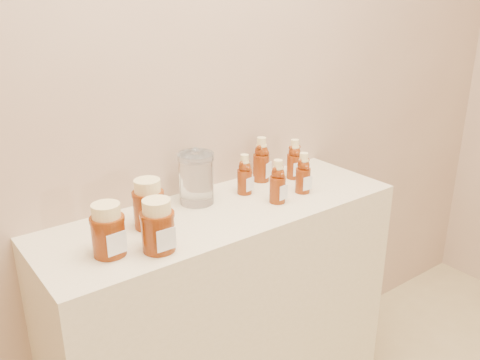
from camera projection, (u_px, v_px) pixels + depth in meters
wall_back at (186, 59)px, 1.61m from camera, size 3.50×0.02×2.70m
display_table at (226, 326)px, 1.78m from camera, size 1.20×0.40×0.90m
bear_bottle_back_left at (245, 172)px, 1.72m from camera, size 0.06×0.06×0.16m
bear_bottle_back_mid at (261, 157)px, 1.83m from camera, size 0.08×0.08×0.19m
bear_bottle_back_right at (294, 157)px, 1.86m from camera, size 0.07×0.07×0.17m
bear_bottle_front_left at (278, 179)px, 1.65m from camera, size 0.06×0.06×0.17m
bear_bottle_front_right at (303, 170)px, 1.73m from camera, size 0.06×0.06×0.16m
honey_jar_left at (108, 230)px, 1.32m from camera, size 0.10×0.10×0.14m
honey_jar_back at (148, 204)px, 1.48m from camera, size 0.12×0.12×0.15m
honey_jar_front at (158, 225)px, 1.35m from camera, size 0.09×0.09×0.15m
glass_canister at (196, 176)px, 1.64m from camera, size 0.13×0.13×0.18m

